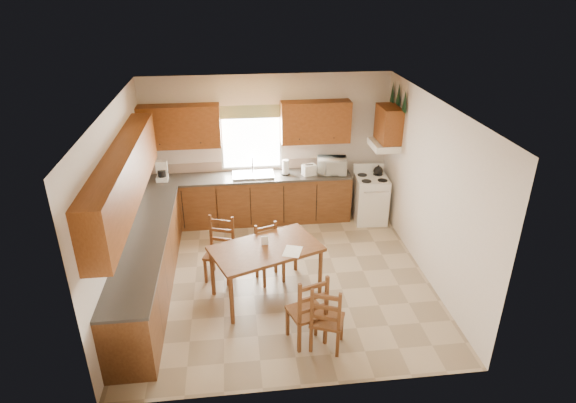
{
  "coord_description": "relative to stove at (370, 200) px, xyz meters",
  "views": [
    {
      "loc": [
        -0.63,
        -6.24,
        4.29
      ],
      "look_at": [
        0.15,
        0.3,
        1.15
      ],
      "focal_mm": 30.0,
      "sensor_mm": 36.0,
      "label": 1
    }
  ],
  "objects": [
    {
      "name": "sink_basin",
      "position": [
        -2.18,
        0.26,
        0.51
      ],
      "size": [
        0.75,
        0.45,
        0.04
      ],
      "primitive_type": "cube",
      "color": "silver",
      "rests_on": "counter_back"
    },
    {
      "name": "window_pane",
      "position": [
        -2.18,
        0.52,
        1.12
      ],
      "size": [
        1.05,
        0.01,
        1.1
      ],
      "primitive_type": "cube",
      "color": "white",
      "rests_on": "wall_back"
    },
    {
      "name": "stove",
      "position": [
        0.0,
        0.0,
        0.0
      ],
      "size": [
        0.61,
        0.63,
        0.86
      ],
      "primitive_type": "cube",
      "rotation": [
        0.0,
        0.0,
        -0.07
      ],
      "color": "white",
      "rests_on": "floor"
    },
    {
      "name": "pine_decal_b",
      "position": [
        0.33,
        -0.04,
        1.99
      ],
      "size": [
        0.22,
        0.22,
        0.36
      ],
      "primitive_type": "cone",
      "color": "black",
      "rests_on": "wall_right"
    },
    {
      "name": "floor",
      "position": [
        -1.88,
        -1.69,
        -0.43
      ],
      "size": [
        4.5,
        4.5,
        0.0
      ],
      "primitive_type": "plane",
      "color": "tan",
      "rests_on": "ground"
    },
    {
      "name": "pine_decal_a",
      "position": [
        0.33,
        -0.36,
        1.95
      ],
      "size": [
        0.22,
        0.22,
        0.36
      ],
      "primitive_type": "cone",
      "color": "black",
      "rests_on": "wall_right"
    },
    {
      "name": "counter_left",
      "position": [
        -3.83,
        -1.84,
        0.47
      ],
      "size": [
        0.63,
        3.6,
        0.04
      ],
      "primitive_type": "cube",
      "color": "#3D3833",
      "rests_on": "lower_cab_left"
    },
    {
      "name": "table_paper",
      "position": [
        -1.77,
        -2.27,
        0.37
      ],
      "size": [
        0.32,
        0.37,
        0.0
      ],
      "primitive_type": "cube",
      "rotation": [
        0.0,
        0.0,
        -0.34
      ],
      "color": "white",
      "rests_on": "dining_table"
    },
    {
      "name": "chair_near_left",
      "position": [
        -1.7,
        -3.13,
        0.08
      ],
      "size": [
        0.53,
        0.52,
        1.01
      ],
      "primitive_type": "cube",
      "rotation": [
        0.0,
        0.0,
        3.46
      ],
      "color": "brown",
      "rests_on": "floor"
    },
    {
      "name": "dining_table",
      "position": [
        -2.13,
        -2.12,
        -0.03
      ],
      "size": [
        1.7,
        1.34,
        0.8
      ],
      "primitive_type": "cube",
      "rotation": [
        0.0,
        0.0,
        0.37
      ],
      "color": "brown",
      "rests_on": "floor"
    },
    {
      "name": "upper_cab_stove",
      "position": [
        0.2,
        -0.04,
        1.47
      ],
      "size": [
        0.33,
        0.62,
        0.62
      ],
      "primitive_type": "cube",
      "color": "brown",
      "rests_on": "wall_right"
    },
    {
      "name": "chair_far_left",
      "position": [
        -2.81,
        -1.61,
        0.06
      ],
      "size": [
        0.52,
        0.5,
        0.98
      ],
      "primitive_type": "cube",
      "rotation": [
        0.0,
        0.0,
        -0.32
      ],
      "color": "brown",
      "rests_on": "floor"
    },
    {
      "name": "wall_front",
      "position": [
        -1.88,
        -3.94,
        0.92
      ],
      "size": [
        4.5,
        4.5,
        0.0
      ],
      "primitive_type": "plane",
      "color": "silver",
      "rests_on": "floor"
    },
    {
      "name": "upper_cab_left",
      "position": [
        -3.96,
        -1.84,
        1.43
      ],
      "size": [
        0.33,
        3.6,
        0.75
      ],
      "primitive_type": "cube",
      "color": "brown",
      "rests_on": "wall_left"
    },
    {
      "name": "wall_left",
      "position": [
        -4.13,
        -1.69,
        0.92
      ],
      "size": [
        4.5,
        4.5,
        0.0
      ],
      "primitive_type": "plane",
      "color": "silver",
      "rests_on": "floor"
    },
    {
      "name": "range_hood",
      "position": [
        0.15,
        -0.04,
        1.09
      ],
      "size": [
        0.44,
        0.62,
        0.12
      ],
      "primitive_type": "cube",
      "color": "white",
      "rests_on": "wall_right"
    },
    {
      "name": "upper_cab_back_right",
      "position": [
        -1.02,
        0.39,
        1.43
      ],
      "size": [
        1.25,
        0.33,
        0.75
      ],
      "primitive_type": "cube",
      "color": "brown",
      "rests_on": "wall_back"
    },
    {
      "name": "ceiling",
      "position": [
        -1.88,
        -1.69,
        2.27
      ],
      "size": [
        4.5,
        4.5,
        0.0
      ],
      "primitive_type": "plane",
      "color": "brown",
      "rests_on": "floor"
    },
    {
      "name": "lower_cab_left",
      "position": [
        -3.83,
        -1.84,
        0.01
      ],
      "size": [
        0.6,
        3.6,
        0.88
      ],
      "primitive_type": "cube",
      "color": "brown",
      "rests_on": "floor"
    },
    {
      "name": "window_frame",
      "position": [
        -2.18,
        0.53,
        1.12
      ],
      "size": [
        1.13,
        0.02,
        1.18
      ],
      "primitive_type": "cube",
      "color": "white",
      "rests_on": "wall_back"
    },
    {
      "name": "window_valance",
      "position": [
        -2.18,
        0.5,
        1.62
      ],
      "size": [
        1.19,
        0.01,
        0.24
      ],
      "primitive_type": "cube",
      "color": "#375728",
      "rests_on": "wall_back"
    },
    {
      "name": "paper_towel",
      "position": [
        -1.58,
        0.25,
        0.63
      ],
      "size": [
        0.12,
        0.12,
        0.28
      ],
      "primitive_type": "cylinder",
      "rotation": [
        0.0,
        0.0,
        -0.0
      ],
      "color": "white",
      "rests_on": "counter_back"
    },
    {
      "name": "wall_back",
      "position": [
        -1.88,
        0.56,
        0.92
      ],
      "size": [
        4.5,
        4.5,
        0.0
      ],
      "primitive_type": "plane",
      "color": "silver",
      "rests_on": "floor"
    },
    {
      "name": "table_card",
      "position": [
        -2.14,
        -2.04,
        0.44
      ],
      "size": [
        0.1,
        0.03,
        0.13
      ],
      "primitive_type": "cube",
      "rotation": [
        0.0,
        0.0,
        0.07
      ],
      "color": "white",
      "rests_on": "dining_table"
    },
    {
      "name": "upper_cab_back_left",
      "position": [
        -3.43,
        0.39,
        1.43
      ],
      "size": [
        1.41,
        0.33,
        0.75
      ],
      "primitive_type": "cube",
      "color": "brown",
      "rests_on": "wall_back"
    },
    {
      "name": "chair_near_right",
      "position": [
        -1.47,
        -3.28,
        0.04
      ],
      "size": [
        0.5,
        0.49,
        0.94
      ],
      "primitive_type": "cube",
      "rotation": [
        0.0,
        0.0,
        2.77
      ],
      "color": "brown",
      "rests_on": "floor"
    },
    {
      "name": "toaster",
      "position": [
        -1.15,
        0.17,
        0.59
      ],
      "size": [
        0.28,
        0.22,
        0.2
      ],
      "primitive_type": "cube",
      "rotation": [
        0.0,
        0.0,
        0.32
      ],
      "color": "white",
      "rests_on": "counter_back"
    },
    {
      "name": "lower_cab_back",
      "position": [
        -2.25,
        0.26,
        0.01
      ],
      "size": [
        3.75,
        0.6,
        0.88
      ],
      "primitive_type": "cube",
      "color": "brown",
      "rests_on": "floor"
    },
    {
      "name": "coffeemaker",
      "position": [
        -3.81,
        0.24,
        0.67
      ],
      "size": [
        0.22,
        0.26,
        0.35
      ],
      "primitive_type": "cube",
      "rotation": [
        0.0,
        0.0,
        0.07
      ],
      "color": "white",
      "rests_on": "counter_back"
    },
    {
      "name": "microwave",
      "position": [
        -0.72,
        0.21,
        0.64
      ],
      "size": [
        0.54,
        0.42,
        0.3
      ],
      "primitive_type": "imported",
      "rotation": [
        0.0,
        0.0,
        -0.14
      ],
      "color": "white",
      "rests_on": "counter_back"
    },
    {
      "name": "pine_decal_c",
      "position": [
        0.33,
        0.28,
        1.95
      ],
      "size": [
        0.22,
        0.22,
        0.36
      ],
      "primitive_type": "cone",
      "color": "black",
      "rests_on": "wall_right"
    },
    {
      "name": "counter_back",
      "position": [
        -2.25,
        0.26,
        0.47
      ],
      "size": [
        3.75,
        0.63,
        0.04
      ],
      "primitive_type": "cube",
      "color": "#3D3833",
      "rests_on": "lower_cab_back"
    },
    {
      "name": "backsplash",
      "position": [
        -2.25,
        0.55,
        0.58
      ],
      "size": [
        3.75,
        0.01,
        0.18
      ],
      "primitive_type": "cube",
      "color": "#A08571",
      "rests_on": "counter_back"
    },
    {
      "name": "chair_far_right",
      "position": [
        -2.05,
        -1.75,
        0.02
      ],
      "size": [
        0.47,
        0.46,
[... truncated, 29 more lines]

